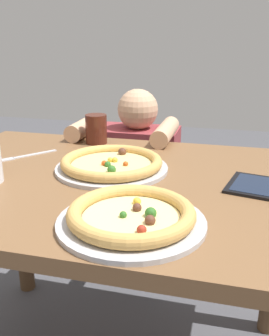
{
  "coord_description": "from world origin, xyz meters",
  "views": [
    {
      "loc": [
        0.34,
        -1.01,
        1.15
      ],
      "look_at": [
        0.08,
        0.02,
        0.78
      ],
      "focal_mm": 40.79,
      "sensor_mm": 36.0,
      "label": 1
    }
  ],
  "objects_px": {
    "pizza_far": "(112,164)",
    "diner_seated": "(137,192)",
    "fork": "(27,156)",
    "pizza_near": "(131,216)",
    "drink_cup_colored": "(96,129)"
  },
  "relations": [
    {
      "from": "fork",
      "to": "pizza_far",
      "type": "bearing_deg",
      "value": -10.86
    },
    {
      "from": "pizza_near",
      "to": "pizza_far",
      "type": "relative_size",
      "value": 0.95
    },
    {
      "from": "pizza_near",
      "to": "diner_seated",
      "type": "distance_m",
      "value": 1.05
    },
    {
      "from": "pizza_near",
      "to": "diner_seated",
      "type": "relative_size",
      "value": 0.36
    },
    {
      "from": "pizza_far",
      "to": "drink_cup_colored",
      "type": "height_order",
      "value": "drink_cup_colored"
    },
    {
      "from": "pizza_far",
      "to": "diner_seated",
      "type": "distance_m",
      "value": 0.72
    },
    {
      "from": "pizza_near",
      "to": "drink_cup_colored",
      "type": "xyz_separation_m",
      "value": [
        -0.31,
        0.63,
        0.04
      ]
    },
    {
      "from": "pizza_far",
      "to": "fork",
      "type": "relative_size",
      "value": 2.04
    },
    {
      "from": "drink_cup_colored",
      "to": "fork",
      "type": "distance_m",
      "value": 0.29
    },
    {
      "from": "pizza_near",
      "to": "fork",
      "type": "bearing_deg",
      "value": 140.51
    },
    {
      "from": "fork",
      "to": "drink_cup_colored",
      "type": "bearing_deg",
      "value": 52.11
    },
    {
      "from": "pizza_far",
      "to": "fork",
      "type": "height_order",
      "value": "pizza_far"
    },
    {
      "from": "pizza_near",
      "to": "drink_cup_colored",
      "type": "relative_size",
      "value": 2.96
    },
    {
      "from": "pizza_far",
      "to": "diner_seated",
      "type": "xyz_separation_m",
      "value": [
        -0.08,
        0.62,
        -0.35
      ]
    },
    {
      "from": "fork",
      "to": "diner_seated",
      "type": "bearing_deg",
      "value": 65.33
    }
  ]
}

